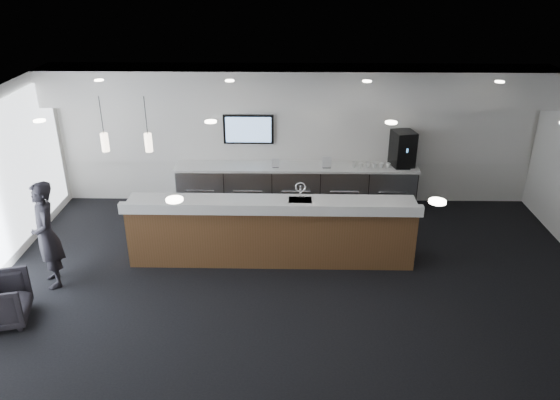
{
  "coord_description": "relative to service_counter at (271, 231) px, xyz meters",
  "views": [
    {
      "loc": [
        -0.15,
        -7.02,
        5.05
      ],
      "look_at": [
        -0.3,
        1.3,
        1.23
      ],
      "focal_mm": 35.0,
      "sensor_mm": 36.0,
      "label": 1
    }
  ],
  "objects": [
    {
      "name": "ground",
      "position": [
        0.45,
        -1.43,
        -0.58
      ],
      "size": [
        10.0,
        10.0,
        0.0
      ],
      "primitive_type": "plane",
      "color": "black",
      "rests_on": "ground"
    },
    {
      "name": "ceiling",
      "position": [
        0.45,
        -1.43,
        2.42
      ],
      "size": [
        10.0,
        8.0,
        0.02
      ],
      "primitive_type": "cube",
      "color": "black",
      "rests_on": "back_wall"
    },
    {
      "name": "back_wall",
      "position": [
        0.45,
        2.57,
        0.92
      ],
      "size": [
        10.0,
        0.02,
        3.0
      ],
      "primitive_type": "cube",
      "color": "white",
      "rests_on": "ground"
    },
    {
      "name": "soffit_bulkhead",
      "position": [
        0.45,
        2.12,
        2.07
      ],
      "size": [
        10.0,
        0.9,
        0.7
      ],
      "primitive_type": "cube",
      "color": "white",
      "rests_on": "back_wall"
    },
    {
      "name": "alcove_panel",
      "position": [
        0.45,
        2.54,
        1.02
      ],
      "size": [
        9.8,
        0.06,
        1.4
      ],
      "primitive_type": "cube",
      "color": "white",
      "rests_on": "back_wall"
    },
    {
      "name": "back_credenza",
      "position": [
        0.45,
        2.21,
        -0.1
      ],
      "size": [
        5.06,
        0.66,
        0.95
      ],
      "color": "#9B9FA4",
      "rests_on": "ground"
    },
    {
      "name": "wall_tv",
      "position": [
        -0.55,
        2.48,
        1.07
      ],
      "size": [
        1.05,
        0.08,
        0.62
      ],
      "color": "black",
      "rests_on": "back_wall"
    },
    {
      "name": "pendant_left",
      "position": [
        -1.95,
        -0.63,
        1.67
      ],
      "size": [
        0.12,
        0.12,
        0.3
      ],
      "primitive_type": "cylinder",
      "color": "#FFE7C6",
      "rests_on": "ceiling"
    },
    {
      "name": "pendant_right",
      "position": [
        -2.65,
        -0.63,
        1.67
      ],
      "size": [
        0.12,
        0.12,
        0.3
      ],
      "primitive_type": "cylinder",
      "color": "#FFE7C6",
      "rests_on": "ceiling"
    },
    {
      "name": "ceiling_can_lights",
      "position": [
        0.45,
        -1.43,
        2.39
      ],
      "size": [
        7.0,
        5.0,
        0.02
      ],
      "primitive_type": null,
      "color": "white",
      "rests_on": "ceiling"
    },
    {
      "name": "service_counter",
      "position": [
        0.0,
        0.0,
        0.0
      ],
      "size": [
        5.01,
        0.86,
        1.49
      ],
      "rotation": [
        0.0,
        0.0,
        -0.01
      ],
      "color": "brown",
      "rests_on": "ground"
    },
    {
      "name": "coffee_machine",
      "position": [
        2.65,
        2.27,
        0.74
      ],
      "size": [
        0.52,
        0.6,
        0.74
      ],
      "rotation": [
        0.0,
        0.0,
        0.23
      ],
      "color": "black",
      "rests_on": "back_credenza"
    },
    {
      "name": "info_sign_left",
      "position": [
        0.02,
        2.08,
        0.48
      ],
      "size": [
        0.15,
        0.03,
        0.21
      ],
      "primitive_type": "cube",
      "rotation": [
        0.0,
        0.0,
        0.04
      ],
      "color": "white",
      "rests_on": "back_credenza"
    },
    {
      "name": "info_sign_right",
      "position": [
        1.08,
        2.08,
        0.5
      ],
      "size": [
        0.19,
        0.03,
        0.25
      ],
      "primitive_type": "cube",
      "rotation": [
        0.0,
        0.0,
        0.04
      ],
      "color": "white",
      "rests_on": "back_credenza"
    },
    {
      "name": "lounge_guest",
      "position": [
        -3.57,
        -0.83,
        0.33
      ],
      "size": [
        0.71,
        0.79,
        1.8
      ],
      "primitive_type": "imported",
      "rotation": [
        0.0,
        0.0,
        -1.05
      ],
      "color": "black",
      "rests_on": "ground"
    },
    {
      "name": "cup_0",
      "position": [
        2.35,
        2.13,
        0.42
      ],
      "size": [
        0.1,
        0.1,
        0.1
      ],
      "primitive_type": "imported",
      "color": "white",
      "rests_on": "back_credenza"
    },
    {
      "name": "cup_1",
      "position": [
        2.21,
        2.13,
        0.42
      ],
      "size": [
        0.14,
        0.14,
        0.1
      ],
      "primitive_type": "imported",
      "rotation": [
        0.0,
        0.0,
        0.65
      ],
      "color": "white",
      "rests_on": "back_credenza"
    },
    {
      "name": "cup_2",
      "position": [
        2.07,
        2.13,
        0.42
      ],
      "size": [
        0.13,
        0.13,
        0.1
      ],
      "primitive_type": "imported",
      "rotation": [
        0.0,
        0.0,
        1.29
      ],
      "color": "white",
      "rests_on": "back_credenza"
    },
    {
      "name": "cup_3",
      "position": [
        1.93,
        2.13,
        0.42
      ],
      "size": [
        0.13,
        0.13,
        0.1
      ],
      "primitive_type": "imported",
      "rotation": [
        0.0,
        0.0,
        1.94
      ],
      "color": "white",
      "rests_on": "back_credenza"
    },
    {
      "name": "cup_4",
      "position": [
        1.79,
        2.13,
        0.42
      ],
      "size": [
        0.14,
        0.14,
        0.1
      ],
      "primitive_type": "imported",
      "rotation": [
        0.0,
        0.0,
        2.58
      ],
      "color": "white",
      "rests_on": "back_credenza"
    },
    {
      "name": "cup_5",
      "position": [
        1.65,
        2.13,
        0.42
      ],
      "size": [
        0.11,
        0.11,
        0.1
      ],
      "primitive_type": "imported",
      "rotation": [
        0.0,
        0.0,
        3.23
      ],
      "color": "white",
      "rests_on": "back_credenza"
    }
  ]
}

